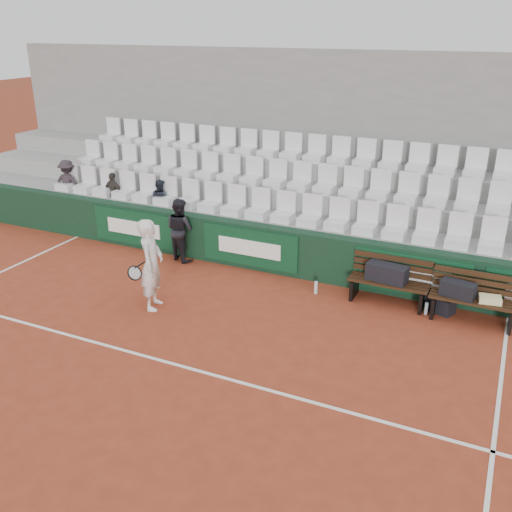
{
  "coord_description": "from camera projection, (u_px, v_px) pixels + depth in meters",
  "views": [
    {
      "loc": [
        4.69,
        -6.38,
        4.98
      ],
      "look_at": [
        0.61,
        2.4,
        1.0
      ],
      "focal_mm": 40.0,
      "sensor_mm": 36.0,
      "label": 1
    }
  ],
  "objects": [
    {
      "name": "spectator_a",
      "position": [
        66.0,
        166.0,
        14.46
      ],
      "size": [
        0.85,
        0.58,
        1.2
      ],
      "primitive_type": "imported",
      "rotation": [
        0.0,
        0.0,
        3.33
      ],
      "color": "#282026",
      "rests_on": "grandstand_tier_front"
    },
    {
      "name": "ground",
      "position": [
        158.0,
        360.0,
        9.07
      ],
      "size": [
        80.0,
        80.0,
        0.0
      ],
      "primitive_type": "plane",
      "color": "#953921",
      "rests_on": "ground"
    },
    {
      "name": "bench_left",
      "position": [
        388.0,
        292.0,
        10.83
      ],
      "size": [
        1.5,
        0.56,
        0.45
      ],
      "primitive_type": "cube",
      "color": "#321C0F",
      "rests_on": "ground"
    },
    {
      "name": "spectator_c",
      "position": [
        159.0,
        182.0,
        13.4
      ],
      "size": [
        0.56,
        0.48,
        1.0
      ],
      "primitive_type": "imported",
      "rotation": [
        0.0,
        0.0,
        2.9
      ],
      "color": "black",
      "rests_on": "grandstand_tier_front"
    },
    {
      "name": "back_barrier",
      "position": [
        264.0,
        248.0,
        12.2
      ],
      "size": [
        18.0,
        0.34,
        1.0
      ],
      "color": "#10301D",
      "rests_on": "ground"
    },
    {
      "name": "seat_row_front",
      "position": [
        270.0,
        205.0,
        12.31
      ],
      "size": [
        11.9,
        0.44,
        0.63
      ],
      "primitive_type": "cube",
      "color": "silver",
      "rests_on": "grandstand_tier_front"
    },
    {
      "name": "sports_bag_right",
      "position": [
        458.0,
        289.0,
        10.11
      ],
      "size": [
        0.64,
        0.4,
        0.28
      ],
      "primitive_type": "cube",
      "rotation": [
        0.0,
        0.0,
        -0.21
      ],
      "color": "black",
      "rests_on": "bench_right"
    },
    {
      "name": "spectator_b",
      "position": [
        112.0,
        175.0,
        13.93
      ],
      "size": [
        0.63,
        0.33,
        1.03
      ],
      "primitive_type": "imported",
      "rotation": [
        0.0,
        0.0,
        3.0
      ],
      "color": "#312C27",
      "rests_on": "grandstand_tier_front"
    },
    {
      "name": "grandstand_tier_mid",
      "position": [
        289.0,
        216.0,
        13.47
      ],
      "size": [
        18.0,
        0.95,
        1.45
      ],
      "primitive_type": "cube",
      "color": "#959593",
      "rests_on": "ground"
    },
    {
      "name": "towel",
      "position": [
        490.0,
        299.0,
        9.94
      ],
      "size": [
        0.41,
        0.32,
        0.1
      ],
      "primitive_type": "cube",
      "rotation": [
        0.0,
        0.0,
        0.15
      ],
      "color": "beige",
      "rests_on": "bench_right"
    },
    {
      "name": "grandstand_rear_wall",
      "position": [
        314.0,
        142.0,
        14.23
      ],
      "size": [
        18.0,
        0.3,
        4.4
      ],
      "primitive_type": "cube",
      "color": "gray",
      "rests_on": "ground"
    },
    {
      "name": "tennis_player",
      "position": [
        151.0,
        264.0,
        10.44
      ],
      "size": [
        0.79,
        0.73,
        1.74
      ],
      "color": "silver",
      "rests_on": "ground"
    },
    {
      "name": "grandstand_tier_back",
      "position": [
        303.0,
        197.0,
        14.18
      ],
      "size": [
        18.0,
        0.95,
        1.9
      ],
      "primitive_type": "cube",
      "color": "gray",
      "rests_on": "ground"
    },
    {
      "name": "ball_kid",
      "position": [
        180.0,
        229.0,
        12.66
      ],
      "size": [
        0.83,
        0.74,
        1.42
      ],
      "primitive_type": "imported",
      "rotation": [
        0.0,
        0.0,
        2.79
      ],
      "color": "black",
      "rests_on": "ground"
    },
    {
      "name": "grandstand_tier_front",
      "position": [
        273.0,
        238.0,
        12.76
      ],
      "size": [
        18.0,
        0.95,
        1.0
      ],
      "primitive_type": "cube",
      "color": "gray",
      "rests_on": "ground"
    },
    {
      "name": "water_bottle_far",
      "position": [
        426.0,
        308.0,
        10.44
      ],
      "size": [
        0.07,
        0.07,
        0.24
      ],
      "primitive_type": "cylinder",
      "color": "#ACBEC3",
      "rests_on": "ground"
    },
    {
      "name": "bench_right",
      "position": [
        472.0,
        310.0,
        10.15
      ],
      "size": [
        1.5,
        0.56,
        0.45
      ],
      "primitive_type": "cube",
      "color": "#341E0F",
      "rests_on": "ground"
    },
    {
      "name": "sports_bag_left",
      "position": [
        387.0,
        273.0,
        10.72
      ],
      "size": [
        0.79,
        0.43,
        0.32
      ],
      "primitive_type": "cube",
      "rotation": [
        0.0,
        0.0,
        -0.14
      ],
      "color": "black",
      "rests_on": "bench_left"
    },
    {
      "name": "water_bottle_near",
      "position": [
        316.0,
        287.0,
        11.25
      ],
      "size": [
        0.07,
        0.07,
        0.25
      ],
      "primitive_type": "cylinder",
      "color": "silver",
      "rests_on": "ground"
    },
    {
      "name": "seat_row_mid",
      "position": [
        287.0,
        175.0,
        12.93
      ],
      "size": [
        11.9,
        0.44,
        0.63
      ],
      "primitive_type": "cube",
      "color": "silver",
      "rests_on": "grandstand_tier_mid"
    },
    {
      "name": "seat_row_back",
      "position": [
        303.0,
        148.0,
        13.56
      ],
      "size": [
        11.9,
        0.44,
        0.63
      ],
      "primitive_type": "cube",
      "color": "silver",
      "rests_on": "grandstand_tier_back"
    },
    {
      "name": "sports_bag_ground",
      "position": [
        440.0,
        304.0,
        10.54
      ],
      "size": [
        0.58,
        0.48,
        0.31
      ],
      "primitive_type": "cube",
      "rotation": [
        0.0,
        0.0,
        -0.41
      ],
      "color": "black",
      "rests_on": "ground"
    },
    {
      "name": "court_baseline",
      "position": [
        158.0,
        360.0,
        9.07
      ],
      "size": [
        18.0,
        0.06,
        0.01
      ],
      "primitive_type": "cube",
      "color": "white",
      "rests_on": "ground"
    }
  ]
}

